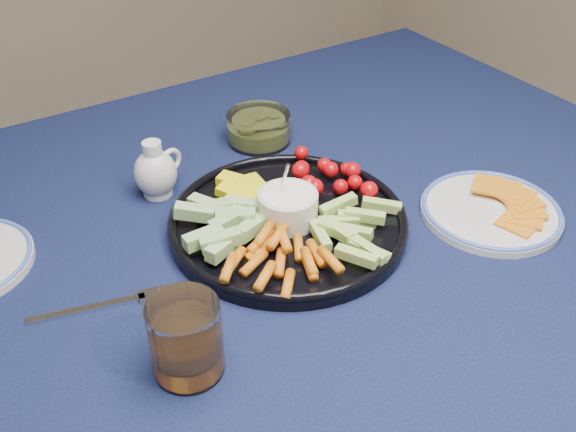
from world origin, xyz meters
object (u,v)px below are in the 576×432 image
dining_table (224,278)px  creamer_pitcher (156,172)px  juice_tumbler (187,343)px  crudite_platter (286,218)px  cheese_plate (491,209)px  pickle_bowl (259,129)px

dining_table → creamer_pitcher: 0.21m
dining_table → juice_tumbler: bearing=-125.5°
creamer_pitcher → juice_tumbler: juice_tumbler is taller
crudite_platter → juice_tumbler: 0.30m
dining_table → cheese_plate: (0.39, -0.18, 0.10)m
crudite_platter → creamer_pitcher: bearing=122.9°
crudite_platter → dining_table: bearing=155.8°
creamer_pitcher → juice_tumbler: (-0.12, -0.37, 0.00)m
creamer_pitcher → juice_tumbler: size_ratio=0.97×
pickle_bowl → juice_tumbler: 0.55m
pickle_bowl → cheese_plate: (0.19, -0.40, -0.01)m
cheese_plate → juice_tumbler: juice_tumbler is taller
dining_table → creamer_pitcher: creamer_pitcher is taller
cheese_plate → juice_tumbler: bearing=-177.0°
creamer_pitcher → dining_table: bearing=-77.5°
crudite_platter → pickle_bowl: 0.28m
creamer_pitcher → pickle_bowl: 0.24m
creamer_pitcher → pickle_bowl: size_ratio=0.82×
pickle_bowl → juice_tumbler: (-0.35, -0.43, 0.02)m
dining_table → crudite_platter: 0.15m
dining_table → crudite_platter: bearing=-24.2°
creamer_pitcher → cheese_plate: (0.42, -0.34, -0.03)m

